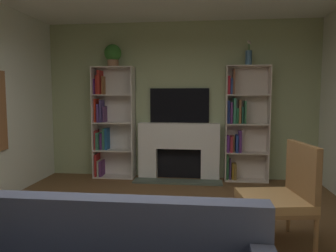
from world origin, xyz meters
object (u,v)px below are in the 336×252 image
object	(u,v)px
potted_plant	(113,54)
bookshelf_left	(109,123)
armchair	(282,194)
tv	(180,105)
bookshelf_right	(241,125)
fireplace	(179,149)
vase_with_flowers	(249,57)

from	to	relation	value
potted_plant	bookshelf_left	bearing A→B (deg)	159.74
armchair	potted_plant	bearing A→B (deg)	134.89
tv	bookshelf_left	bearing A→B (deg)	-176.29
bookshelf_right	potted_plant	distance (m)	2.62
fireplace	armchair	bearing A→B (deg)	-63.23
potted_plant	vase_with_flowers	size ratio (longest dim) A/B	0.94
bookshelf_right	vase_with_flowers	size ratio (longest dim) A/B	4.77
fireplace	armchair	world-z (taller)	armchair
tv	bookshelf_right	size ratio (longest dim) A/B	0.53
potted_plant	bookshelf_right	bearing A→B (deg)	1.18
tv	vase_with_flowers	xyz separation A→B (m)	(1.19, -0.12, 0.84)
vase_with_flowers	tv	bearing A→B (deg)	174.22
fireplace	bookshelf_left	world-z (taller)	bookshelf_left
bookshelf_left	armchair	size ratio (longest dim) A/B	1.95
tv	armchair	size ratio (longest dim) A/B	1.03
fireplace	potted_plant	bearing A→B (deg)	-179.00
potted_plant	armchair	bearing A→B (deg)	-45.11
potted_plant	armchair	size ratio (longest dim) A/B	0.38
bookshelf_left	vase_with_flowers	size ratio (longest dim) A/B	4.77
tv	bookshelf_right	world-z (taller)	bookshelf_right
fireplace	bookshelf_left	distance (m)	1.37
armchair	bookshelf_left	bearing A→B (deg)	135.60
bookshelf_right	fireplace	bearing A→B (deg)	-178.64
bookshelf_left	fireplace	bearing A→B (deg)	-0.68
fireplace	armchair	distance (m)	2.77
fireplace	vase_with_flowers	bearing A→B (deg)	-1.04
tv	bookshelf_right	distance (m)	1.15
bookshelf_right	armchair	xyz separation A→B (m)	(0.15, -2.50, -0.46)
tv	bookshelf_right	xyz separation A→B (m)	(1.10, -0.07, -0.34)
vase_with_flowers	bookshelf_right	bearing A→B (deg)	153.13
bookshelf_right	vase_with_flowers	distance (m)	1.19
fireplace	vase_with_flowers	world-z (taller)	vase_with_flowers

